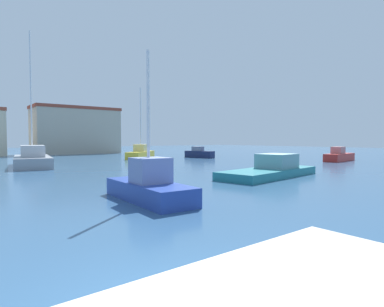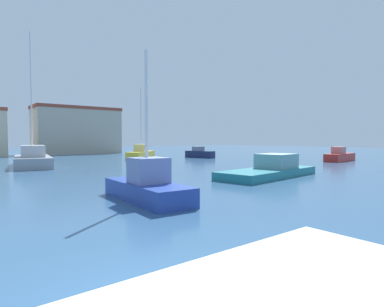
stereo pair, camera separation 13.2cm
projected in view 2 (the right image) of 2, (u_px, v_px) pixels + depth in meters
The scene contains 8 objects.
water at pixel (182, 165), 29.41m from camera, with size 160.00×160.00×0.00m, color #2D5175.
sailboat_yellow_distant_east at pixel (141, 153), 40.58m from camera, with size 6.06×5.70×8.99m.
sailboat_blue_far_left at pixel (147, 186), 12.51m from camera, with size 1.90×4.94×5.91m.
motorboat_teal_center_channel at pixel (271, 169), 20.64m from camera, with size 8.47×3.91×1.46m.
motorboat_navy_mid_harbor at pixel (200, 153), 41.77m from camera, with size 2.10×4.31×1.48m.
motorboat_red_outer_mooring at pixel (340, 156), 35.23m from camera, with size 5.68×2.26×1.61m.
sailboat_grey_distant_north at pixel (33, 159), 27.90m from camera, with size 4.16×8.51×11.92m.
harbor_office at pixel (77, 130), 53.88m from camera, with size 13.82×6.37×7.89m.
Camera 2 is at (-2.28, -3.72, 2.42)m, focal length 29.55 mm.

